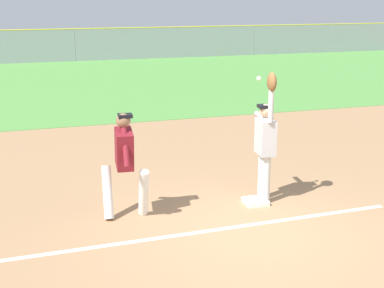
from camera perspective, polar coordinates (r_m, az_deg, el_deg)
ground_plane at (r=8.53m, az=6.21°, el=-9.16°), size 73.42×73.42×0.00m
outfield_grass at (r=23.24m, az=-9.72°, el=6.26°), size 41.48×15.46×0.01m
chalk_foul_line at (r=8.12m, az=-17.80°, el=-11.14°), size 12.00×0.36×0.01m
first_base at (r=9.70m, az=6.52°, el=-5.86°), size 0.39×0.39×0.08m
fielder at (r=9.52m, az=7.55°, el=0.53°), size 0.31×0.90×2.28m
runner at (r=8.82m, az=-6.93°, el=-1.47°), size 0.73×0.85×1.72m
baseball at (r=9.21m, az=6.86°, el=6.68°), size 0.07×0.07×0.07m
outfield_fence at (r=30.76m, az=-11.94°, el=9.89°), size 41.56×0.08×1.74m
parked_car_white at (r=34.05m, az=-18.76°, el=9.57°), size 4.51×2.33×1.25m
parked_car_blue at (r=34.32m, az=-10.28°, el=10.16°), size 4.55×2.41×1.25m
parked_car_silver at (r=35.28m, az=-1.12°, el=10.52°), size 4.40×2.12×1.25m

